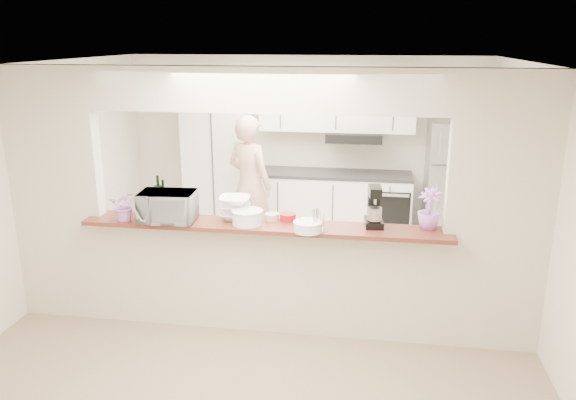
% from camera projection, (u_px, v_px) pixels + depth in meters
% --- Properties ---
extents(floor, '(6.00, 6.00, 0.00)m').
position_uv_depth(floor, '(267.00, 328.00, 5.50)').
color(floor, gray).
rests_on(floor, ground).
extents(tile_overlay, '(5.00, 2.90, 0.01)m').
position_uv_depth(tile_overlay, '(290.00, 266.00, 6.97)').
color(tile_overlay, silver).
rests_on(tile_overlay, floor).
extents(partition, '(5.00, 0.15, 2.50)m').
position_uv_depth(partition, '(265.00, 181.00, 5.08)').
color(partition, beige).
rests_on(partition, floor).
extents(bar_counter, '(3.40, 0.38, 1.09)m').
position_uv_depth(bar_counter, '(266.00, 274.00, 5.33)').
color(bar_counter, beige).
rests_on(bar_counter, floor).
extents(kitchen_cabinets, '(3.15, 0.62, 2.25)m').
position_uv_depth(kitchen_cabinets, '(290.00, 168.00, 7.83)').
color(kitchen_cabinets, white).
rests_on(kitchen_cabinets, floor).
extents(refrigerator, '(0.75, 0.70, 1.70)m').
position_uv_depth(refrigerator, '(454.00, 184.00, 7.47)').
color(refrigerator, '#9D9DA2').
rests_on(refrigerator, floor).
extents(flower_left, '(0.30, 0.27, 0.29)m').
position_uv_depth(flower_left, '(124.00, 206.00, 5.20)').
color(flower_left, '#C568AC').
rests_on(flower_left, bar_counter).
extents(wine_bottle_a, '(0.08, 0.08, 0.39)m').
position_uv_depth(wine_bottle_a, '(159.00, 200.00, 5.37)').
color(wine_bottle_a, black).
rests_on(wine_bottle_a, bar_counter).
extents(wine_bottle_b, '(0.07, 0.07, 0.35)m').
position_uv_depth(wine_bottle_b, '(164.00, 201.00, 5.37)').
color(wine_bottle_b, black).
rests_on(wine_bottle_b, bar_counter).
extents(toaster_oven, '(0.53, 0.38, 0.28)m').
position_uv_depth(toaster_oven, '(168.00, 207.00, 5.19)').
color(toaster_oven, '#A2A2A7').
rests_on(toaster_oven, bar_counter).
extents(serving_bowls, '(0.32, 0.32, 0.21)m').
position_uv_depth(serving_bowls, '(235.00, 208.00, 5.25)').
color(serving_bowls, white).
rests_on(serving_bowls, bar_counter).
extents(plate_stack_a, '(0.29, 0.29, 0.13)m').
position_uv_depth(plate_stack_a, '(247.00, 217.00, 5.13)').
color(plate_stack_a, white).
rests_on(plate_stack_a, bar_counter).
extents(plate_stack_b, '(0.26, 0.26, 0.09)m').
position_uv_depth(plate_stack_b, '(308.00, 226.00, 4.94)').
color(plate_stack_b, white).
rests_on(plate_stack_b, bar_counter).
extents(red_bowl, '(0.15, 0.15, 0.07)m').
position_uv_depth(red_bowl, '(288.00, 217.00, 5.23)').
color(red_bowl, maroon).
rests_on(red_bowl, bar_counter).
extents(tan_bowl, '(0.13, 0.13, 0.06)m').
position_uv_depth(tan_bowl, '(272.00, 217.00, 5.25)').
color(tan_bowl, tan).
rests_on(tan_bowl, bar_counter).
extents(utensil_caddy, '(0.22, 0.13, 0.20)m').
position_uv_depth(utensil_caddy, '(312.00, 221.00, 4.96)').
color(utensil_caddy, silver).
rests_on(utensil_caddy, bar_counter).
extents(stand_mixer, '(0.18, 0.27, 0.37)m').
position_uv_depth(stand_mixer, '(374.00, 208.00, 5.06)').
color(stand_mixer, black).
rests_on(stand_mixer, bar_counter).
extents(flower_right, '(0.27, 0.27, 0.37)m').
position_uv_depth(flower_right, '(429.00, 209.00, 4.97)').
color(flower_right, '#B86ECD').
rests_on(flower_right, bar_counter).
extents(person, '(0.78, 0.67, 1.80)m').
position_uv_depth(person, '(250.00, 185.00, 7.24)').
color(person, '#DFA591').
rests_on(person, floor).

